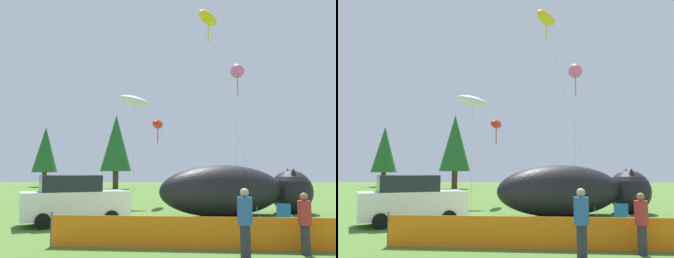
{
  "view_description": "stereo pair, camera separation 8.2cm",
  "coord_description": "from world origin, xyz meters",
  "views": [
    {
      "loc": [
        0.03,
        -14.0,
        2.19
      ],
      "look_at": [
        -1.05,
        5.65,
        4.41
      ],
      "focal_mm": 40.0,
      "sensor_mm": 36.0,
      "label": 1
    },
    {
      "loc": [
        0.11,
        -14.0,
        2.19
      ],
      "look_at": [
        -1.05,
        5.65,
        4.41
      ],
      "focal_mm": 40.0,
      "sensor_mm": 36.0,
      "label": 2
    }
  ],
  "objects": [
    {
      "name": "inflatable_cat",
      "position": [
        2.43,
        4.89,
        1.14
      ],
      "size": [
        8.36,
        5.3,
        2.48
      ],
      "rotation": [
        0.0,
        0.0,
        0.43
      ],
      "color": "black",
      "rests_on": "ground"
    },
    {
      "name": "safety_fence",
      "position": [
        0.25,
        -3.13,
        0.45
      ],
      "size": [
        8.59,
        0.36,
        1.0
      ],
      "rotation": [
        0.0,
        0.0,
        -0.04
      ],
      "color": "orange",
      "rests_on": "ground"
    },
    {
      "name": "folding_chair",
      "position": [
        3.65,
        0.74,
        0.56
      ],
      "size": [
        0.7,
        0.7,
        0.97
      ],
      "rotation": [
        0.0,
        0.0,
        1.26
      ],
      "color": "#1959A5",
      "rests_on": "ground"
    },
    {
      "name": "parked_car",
      "position": [
        -4.73,
        1.47,
        0.99
      ],
      "size": [
        4.6,
        3.45,
        2.02
      ],
      "rotation": [
        0.0,
        0.0,
        0.46
      ],
      "color": "white",
      "rests_on": "ground"
    },
    {
      "name": "kite_red_lizard",
      "position": [
        -2.0,
        10.63,
        5.3
      ],
      "size": [
        2.77,
        3.08,
        5.72
      ],
      "color": "silver",
      "rests_on": "ground"
    },
    {
      "name": "kite_white_ghost",
      "position": [
        -3.6,
        10.49,
        6.85
      ],
      "size": [
        2.24,
        2.07,
        7.45
      ],
      "color": "silver",
      "rests_on": "ground"
    },
    {
      "name": "spectator_in_green_shirt",
      "position": [
        3.1,
        -3.69,
        0.88
      ],
      "size": [
        0.35,
        0.35,
        1.62
      ],
      "color": "#2D2D38",
      "rests_on": "ground"
    },
    {
      "name": "ground_plane",
      "position": [
        0.0,
        0.0,
        0.0
      ],
      "size": [
        120.0,
        120.0,
        0.0
      ],
      "primitive_type": "plane",
      "color": "#4C752D"
    },
    {
      "name": "kite_yellow_hero",
      "position": [
        1.1,
        4.88,
        10.12
      ],
      "size": [
        3.0,
        2.19,
        10.56
      ],
      "color": "silver",
      "rests_on": "ground"
    },
    {
      "name": "kite_pink_octopus",
      "position": [
        2.58,
        5.09,
        7.31
      ],
      "size": [
        0.73,
        1.34,
        7.72
      ],
      "color": "silver",
      "rests_on": "ground"
    },
    {
      "name": "spectator_in_yellow_shirt",
      "position": [
        1.45,
        -4.22,
        0.96
      ],
      "size": [
        0.38,
        0.38,
        1.76
      ],
      "color": "#2D2D38",
      "rests_on": "ground"
    },
    {
      "name": "horizon_tree_west",
      "position": [
        -20.31,
        38.09,
        5.2
      ],
      "size": [
        3.55,
        3.55,
        8.47
      ],
      "color": "brown",
      "rests_on": "ground"
    },
    {
      "name": "horizon_tree_east",
      "position": [
        -8.9,
        31.65,
        5.6
      ],
      "size": [
        3.82,
        3.82,
        9.12
      ],
      "color": "brown",
      "rests_on": "ground"
    }
  ]
}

